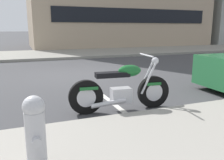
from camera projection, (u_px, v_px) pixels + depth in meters
name	position (u px, v px, depth m)	size (l,w,h in m)	color
ground_plane	(77.00, 75.00, 8.59)	(260.00, 260.00, 0.00)	#3D3D3F
sidewalk_far_curb	(204.00, 48.00, 19.15)	(120.00, 5.00, 0.14)	gray
parking_stall_stripe	(118.00, 107.00, 5.08)	(0.12, 2.20, 0.01)	silver
parked_motorcycle	(122.00, 89.00, 4.83)	(2.12, 0.62, 1.14)	black
fire_hydrant	(35.00, 130.00, 2.61)	(0.24, 0.36, 0.82)	#B7B7BC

